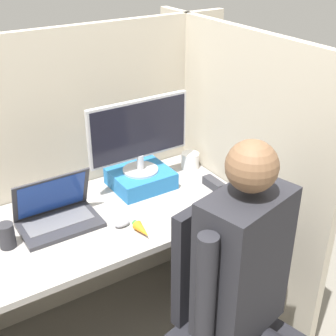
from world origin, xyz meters
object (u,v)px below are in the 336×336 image
at_px(coffee_mug, 190,161).
at_px(carrot_toy, 142,230).
at_px(office_chair, 225,317).
at_px(stapler, 214,184).
at_px(pen_cup, 7,236).
at_px(paper_box, 141,178).
at_px(monitor, 139,133).
at_px(person, 247,292).
at_px(laptop, 58,215).

bearing_deg(coffee_mug, carrot_toy, -143.11).
xyz_separation_m(carrot_toy, office_chair, (0.16, -0.39, -0.26)).
xyz_separation_m(stapler, pen_cup, (-1.02, 0.07, 0.03)).
height_order(paper_box, pen_cup, pen_cup).
height_order(paper_box, monitor, monitor).
bearing_deg(paper_box, coffee_mug, 5.08).
relative_size(monitor, stapler, 4.03).
height_order(coffee_mug, pen_cup, pen_cup).
height_order(carrot_toy, person, person).
distance_m(stapler, pen_cup, 1.02).
height_order(carrot_toy, office_chair, office_chair).
bearing_deg(carrot_toy, laptop, 135.75).
xyz_separation_m(stapler, coffee_mug, (0.02, 0.24, 0.02)).
bearing_deg(pen_cup, carrot_toy, -23.81).
xyz_separation_m(monitor, carrot_toy, (-0.20, -0.37, -0.27)).
xyz_separation_m(paper_box, laptop, (-0.48, -0.10, 0.00)).
distance_m(carrot_toy, coffee_mug, 0.66).
xyz_separation_m(paper_box, person, (-0.08, -0.90, -0.02)).
relative_size(carrot_toy, pen_cup, 1.12).
bearing_deg(paper_box, office_chair, -93.34).
bearing_deg(person, paper_box, 85.01).
bearing_deg(monitor, paper_box, -90.00).
distance_m(monitor, carrot_toy, 0.50).
bearing_deg(coffee_mug, laptop, -170.95).
height_order(laptop, stapler, laptop).
height_order(monitor, person, person).
bearing_deg(pen_cup, paper_box, 11.29).
bearing_deg(paper_box, pen_cup, -168.71).
bearing_deg(office_chair, person, -103.48).
xyz_separation_m(laptop, coffee_mug, (0.80, 0.13, -0.00)).
distance_m(carrot_toy, office_chair, 0.49).
relative_size(office_chair, coffee_mug, 10.42).
height_order(paper_box, stapler, paper_box).
bearing_deg(laptop, office_chair, -56.60).
height_order(paper_box, coffee_mug, same).
relative_size(laptop, coffee_mug, 3.63).
bearing_deg(stapler, coffee_mug, 84.47).
distance_m(paper_box, office_chair, 0.81).
relative_size(stapler, coffee_mug, 1.38).
xyz_separation_m(laptop, carrot_toy, (0.28, -0.27, -0.02)).
bearing_deg(stapler, carrot_toy, -163.13).
bearing_deg(paper_box, laptop, -168.30).
distance_m(monitor, office_chair, 0.93).
distance_m(stapler, carrot_toy, 0.53).
relative_size(paper_box, stapler, 2.21).
distance_m(laptop, stapler, 0.79).
bearing_deg(monitor, coffee_mug, 4.59).
xyz_separation_m(office_chair, coffee_mug, (0.37, 0.79, 0.28)).
relative_size(carrot_toy, person, 0.09).
xyz_separation_m(office_chair, person, (-0.03, -0.14, 0.26)).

